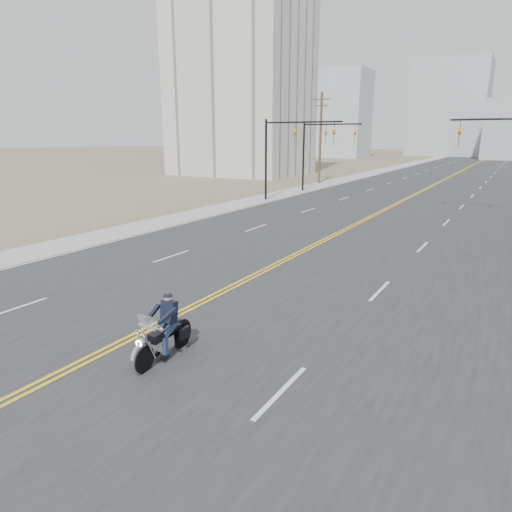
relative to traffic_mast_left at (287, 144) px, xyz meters
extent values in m
cube|color=#303033|center=(8.98, 38.00, -4.93)|extent=(20.00, 200.00, 0.01)
cube|color=#A5A5A0|center=(-2.52, 38.00, -4.93)|extent=(3.00, 200.00, 0.01)
cylinder|color=black|center=(-2.02, 0.00, -1.44)|extent=(0.20, 0.20, 7.00)
cylinder|color=black|center=(1.48, 0.00, 1.76)|extent=(7.00, 0.14, 0.14)
imported|color=#BF8C0C|center=(0.78, 0.00, 1.11)|extent=(0.21, 0.26, 1.30)
imported|color=#BF8C0C|center=(4.28, 0.00, 1.11)|extent=(0.21, 0.26, 1.30)
cylinder|color=black|center=(16.48, 0.00, 1.76)|extent=(7.00, 0.14, 0.14)
imported|color=#BF8C0C|center=(13.68, 0.00, 1.11)|extent=(0.21, 0.26, 1.30)
cylinder|color=black|center=(-2.02, 8.00, -1.44)|extent=(0.20, 0.20, 7.00)
cylinder|color=black|center=(0.98, 8.00, 1.76)|extent=(6.00, 0.14, 0.14)
imported|color=#BF8C0C|center=(0.38, 8.00, 1.11)|extent=(0.21, 0.26, 1.30)
imported|color=#BF8C0C|center=(3.38, 8.00, 1.11)|extent=(0.21, 0.26, 1.30)
cylinder|color=brown|center=(-3.52, 16.00, 0.31)|extent=(0.30, 0.30, 10.50)
cube|color=brown|center=(-3.52, 16.00, 4.76)|extent=(2.20, 0.12, 0.12)
cube|color=brown|center=(-3.52, 16.00, 4.06)|extent=(1.60, 0.12, 0.12)
cube|color=silver|center=(-19.02, 23.00, 10.06)|extent=(18.00, 14.00, 30.00)
cube|color=#B7BCC6|center=(-26.02, 83.00, 6.06)|extent=(14.00, 12.00, 22.00)
cube|color=#ADB2B7|center=(-3.02, 108.00, 8.06)|extent=(20.00, 15.00, 26.00)
cube|color=#ADB2B7|center=(-41.02, 98.00, 3.06)|extent=(12.00, 12.00, 16.00)
camera|label=1|loc=(18.10, -36.16, 0.67)|focal=32.00mm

